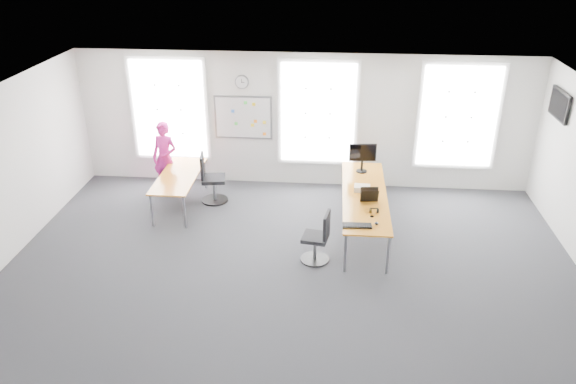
# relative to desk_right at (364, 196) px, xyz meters

# --- Properties ---
(floor) EXTENTS (10.00, 10.00, 0.00)m
(floor) POSITION_rel_desk_right_xyz_m (-1.29, -1.92, -0.72)
(floor) COLOR #2A2A30
(floor) RESTS_ON ground
(ceiling) EXTENTS (10.00, 10.00, 0.00)m
(ceiling) POSITION_rel_desk_right_xyz_m (-1.29, -1.92, 2.28)
(ceiling) COLOR white
(ceiling) RESTS_ON ground
(wall_back) EXTENTS (10.00, 0.00, 10.00)m
(wall_back) POSITION_rel_desk_right_xyz_m (-1.29, 2.08, 0.78)
(wall_back) COLOR silver
(wall_back) RESTS_ON ground
(window_left) EXTENTS (1.60, 0.06, 2.20)m
(window_left) POSITION_rel_desk_right_xyz_m (-4.29, 2.05, 0.98)
(window_left) COLOR white
(window_left) RESTS_ON wall_back
(window_mid) EXTENTS (1.60, 0.06, 2.20)m
(window_mid) POSITION_rel_desk_right_xyz_m (-0.99, 2.05, 0.98)
(window_mid) COLOR white
(window_mid) RESTS_ON wall_back
(window_right) EXTENTS (1.60, 0.06, 2.20)m
(window_right) POSITION_rel_desk_right_xyz_m (2.01, 2.05, 0.98)
(window_right) COLOR white
(window_right) RESTS_ON wall_back
(desk_right) EXTENTS (0.84, 3.15, 0.77)m
(desk_right) POSITION_rel_desk_right_xyz_m (0.00, 0.00, 0.00)
(desk_right) COLOR #B96D17
(desk_right) RESTS_ON ground
(desk_left) EXTENTS (0.78, 1.95, 0.71)m
(desk_left) POSITION_rel_desk_right_xyz_m (-3.81, 0.70, -0.07)
(desk_left) COLOR #B96D17
(desk_left) RESTS_ON ground
(chair_right) EXTENTS (0.51, 0.51, 0.96)m
(chair_right) POSITION_rel_desk_right_xyz_m (-0.83, -1.21, -0.30)
(chair_right) COLOR black
(chair_right) RESTS_ON ground
(chair_left) EXTENTS (0.57, 0.57, 1.07)m
(chair_left) POSITION_rel_desk_right_xyz_m (-3.21, 0.98, -0.25)
(chair_left) COLOR black
(chair_left) RESTS_ON ground
(person) EXTENTS (0.67, 0.52, 1.61)m
(person) POSITION_rel_desk_right_xyz_m (-4.28, 1.37, 0.09)
(person) COLOR #CB1E86
(person) RESTS_ON ground
(whiteboard) EXTENTS (1.20, 0.03, 0.90)m
(whiteboard) POSITION_rel_desk_right_xyz_m (-2.64, 2.05, 0.83)
(whiteboard) COLOR silver
(whiteboard) RESTS_ON wall_back
(wall_clock) EXTENTS (0.30, 0.04, 0.30)m
(wall_clock) POSITION_rel_desk_right_xyz_m (-2.64, 2.05, 1.63)
(wall_clock) COLOR gray
(wall_clock) RESTS_ON wall_back
(tv) EXTENTS (0.06, 0.90, 0.55)m
(tv) POSITION_rel_desk_right_xyz_m (3.66, 1.08, 1.58)
(tv) COLOR black
(tv) RESTS_ON wall_right
(keyboard) EXTENTS (0.51, 0.21, 0.02)m
(keyboard) POSITION_rel_desk_right_xyz_m (-0.18, -1.28, 0.06)
(keyboard) COLOR black
(keyboard) RESTS_ON desk_right
(mouse) EXTENTS (0.09, 0.12, 0.04)m
(mouse) POSITION_rel_desk_right_xyz_m (0.16, -1.18, 0.07)
(mouse) COLOR black
(mouse) RESTS_ON desk_right
(lens_cap) EXTENTS (0.08, 0.08, 0.01)m
(lens_cap) POSITION_rel_desk_right_xyz_m (0.09, -0.91, 0.05)
(lens_cap) COLOR black
(lens_cap) RESTS_ON desk_right
(headphones) EXTENTS (0.16, 0.09, 0.10)m
(headphones) POSITION_rel_desk_right_xyz_m (0.13, -0.75, 0.09)
(headphones) COLOR black
(headphones) RESTS_ON desk_right
(laptop_sleeve) EXTENTS (0.34, 0.21, 0.27)m
(laptop_sleeve) POSITION_rel_desk_right_xyz_m (0.07, -0.31, 0.18)
(laptop_sleeve) COLOR black
(laptop_sleeve) RESTS_ON desk_right
(paper_stack) EXTENTS (0.32, 0.25, 0.10)m
(paper_stack) POSITION_rel_desk_right_xyz_m (-0.05, 0.15, 0.10)
(paper_stack) COLOR #F4E3C5
(paper_stack) RESTS_ON desk_right
(monitor) EXTENTS (0.56, 0.23, 0.62)m
(monitor) POSITION_rel_desk_right_xyz_m (-0.02, 1.07, 0.42)
(monitor) COLOR black
(monitor) RESTS_ON desk_right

